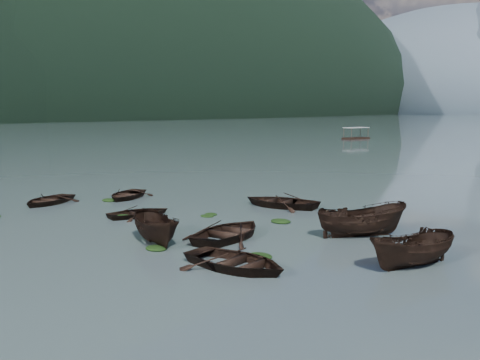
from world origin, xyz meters
The scene contains 20 objects.
ground_plane centered at (0.00, 0.00, 0.00)m, with size 2400.00×2400.00×0.00m, color #49585B.
left_ridge_far centered at (-480.00, 250.00, 0.00)m, with size 560.00×1400.00×380.00m, color black.
haze_mtn_a centered at (-260.00, 900.00, 0.00)m, with size 520.00×520.00×280.00m, color #475666.
rowboat_0 centered at (-11.89, 5.76, 0.00)m, with size 3.06×4.29×0.89m, color black.
rowboat_1 centered at (-3.69, 6.89, 0.00)m, with size 2.74×3.84×0.80m, color black.
rowboat_2 centered at (2.03, 3.18, 0.00)m, with size 1.67×4.44×1.71m, color black.
rowboat_3 centered at (4.11, 6.18, 0.00)m, with size 3.56×4.98×1.03m, color black.
rowboat_4 centered at (7.66, 2.38, 0.00)m, with size 3.37×4.72×0.98m, color black.
rowboat_5 centered at (13.14, 7.13, 0.00)m, with size 1.67×4.44×1.72m, color black.
rowboat_6 centered at (-9.58, 10.65, 0.00)m, with size 3.07×4.30×0.89m, color black.
rowboat_7 centered at (1.06, 15.02, 0.00)m, with size 3.65×5.11×1.06m, color black.
rowboat_8 centered at (9.06, 10.77, 0.00)m, with size 1.84×4.90×1.89m, color black.
weed_clump_1 centered at (-4.04, 5.97, 0.00)m, with size 1.11×0.89×0.24m, color black.
weed_clump_2 centered at (2.93, 2.33, 0.00)m, with size 1.10×0.88×0.24m, color black.
weed_clump_3 centered at (-0.63, 9.95, 0.00)m, with size 0.81×0.69×0.18m, color black.
weed_clump_4 centered at (7.44, 4.31, 0.00)m, with size 1.17×0.93×0.24m, color black.
weed_clump_5 centered at (-9.51, 9.05, 0.00)m, with size 1.15×0.93×0.24m, color black.
weed_clump_6 centered at (-0.46, 9.43, 0.00)m, with size 0.88×0.74×0.18m, color black.
weed_clump_7 centered at (3.97, 10.83, 0.00)m, with size 1.21×0.97×0.26m, color black.
pontoon_left centered at (-32.62, 91.14, 0.00)m, with size 2.63×6.31×2.42m, color black, non-canonical shape.
Camera 1 is at (21.16, -13.78, 6.44)m, focal length 40.00 mm.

